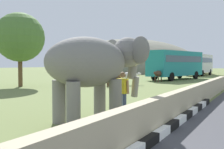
% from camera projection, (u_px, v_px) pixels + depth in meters
% --- Properties ---
extents(striped_curb, '(16.20, 0.20, 0.24)m').
position_uv_depth(striped_curb, '(141.00, 147.00, 5.69)').
color(striped_curb, white).
rests_on(striped_curb, ground_plane).
extents(barrier_parapet, '(28.00, 0.36, 1.00)m').
position_uv_depth(barrier_parapet, '(163.00, 112.00, 7.85)').
color(barrier_parapet, tan).
rests_on(barrier_parapet, ground_plane).
extents(elephant, '(4.07, 3.05, 2.99)m').
position_uv_depth(elephant, '(96.00, 64.00, 8.86)').
color(elephant, slate).
rests_on(elephant, ground_plane).
extents(person_handler, '(0.31, 0.65, 1.66)m').
position_uv_depth(person_handler, '(123.00, 91.00, 9.94)').
color(person_handler, navy).
rests_on(person_handler, ground_plane).
extents(bus_teal, '(9.55, 4.72, 3.50)m').
position_uv_depth(bus_teal, '(176.00, 63.00, 31.77)').
color(bus_teal, teal).
rests_on(bus_teal, ground_plane).
extents(bus_white, '(8.68, 2.92, 3.50)m').
position_uv_depth(bus_white, '(199.00, 63.00, 42.84)').
color(bus_white, silver).
rests_on(bus_white, ground_plane).
extents(bus_orange, '(8.38, 4.62, 3.50)m').
position_uv_depth(bus_orange, '(197.00, 63.00, 52.55)').
color(bus_orange, orange).
rests_on(bus_orange, ground_plane).
extents(cow_near, '(1.76, 1.47, 1.23)m').
position_uv_depth(cow_near, '(131.00, 76.00, 23.61)').
color(cow_near, beige).
rests_on(cow_near, ground_plane).
extents(cow_mid, '(0.85, 1.93, 1.23)m').
position_uv_depth(cow_mid, '(114.00, 77.00, 21.69)').
color(cow_mid, '#473323').
rests_on(cow_mid, ground_plane).
extents(cow_far, '(1.89, 0.66, 1.23)m').
position_uv_depth(cow_far, '(158.00, 74.00, 27.74)').
color(cow_far, '#473323').
rests_on(cow_far, ground_plane).
extents(tree_distant, '(4.19, 4.19, 6.32)m').
position_uv_depth(tree_distant, '(20.00, 37.00, 21.80)').
color(tree_distant, brown).
rests_on(tree_distant, ground_plane).
extents(hill_east, '(45.03, 36.02, 16.48)m').
position_uv_depth(hill_east, '(131.00, 71.00, 67.14)').
color(hill_east, '#676657').
rests_on(hill_east, ground_plane).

